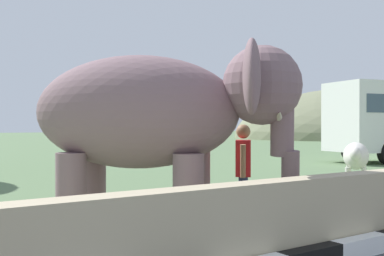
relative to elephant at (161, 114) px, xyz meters
name	(u,v)px	position (x,y,z in m)	size (l,w,h in m)	color
barrier_parapet	(170,240)	(-1.16, -2.13, -1.31)	(28.00, 0.36, 1.00)	tan
elephant	(161,114)	(0.00, 0.00, 0.00)	(3.88, 3.78, 2.80)	#785C63
person_handler	(243,169)	(1.41, -0.25, -0.88)	(0.51, 0.56, 1.66)	navy
cow_near	(356,157)	(6.15, 1.12, -0.94)	(1.77, 1.45, 1.23)	beige
hill_east	(367,138)	(51.84, 33.27, -1.81)	(38.28, 30.62, 13.38)	#707556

